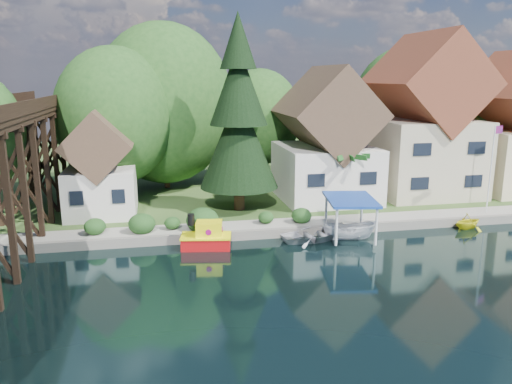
# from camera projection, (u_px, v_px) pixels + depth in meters

# --- Properties ---
(ground) EXTENTS (140.00, 140.00, 0.00)m
(ground) POSITION_uv_depth(u_px,v_px,m) (296.00, 286.00, 25.92)
(ground) COLOR black
(ground) RESTS_ON ground
(bank) EXTENTS (140.00, 52.00, 0.50)m
(bank) POSITION_uv_depth(u_px,v_px,m) (217.00, 167.00, 58.34)
(bank) COLOR #2B4A1D
(bank) RESTS_ON ground
(seawall) EXTENTS (60.00, 0.40, 0.62)m
(seawall) POSITION_uv_depth(u_px,v_px,m) (321.00, 230.00, 34.25)
(seawall) COLOR slate
(seawall) RESTS_ON ground
(promenade) EXTENTS (50.00, 2.60, 0.06)m
(promenade) POSITION_uv_depth(u_px,v_px,m) (341.00, 220.00, 35.83)
(promenade) COLOR gray
(promenade) RESTS_ON bank
(house_left) EXTENTS (7.64, 8.64, 11.02)m
(house_left) POSITION_uv_depth(u_px,v_px,m) (326.00, 144.00, 41.37)
(house_left) COLOR silver
(house_left) RESTS_ON bank
(house_center) EXTENTS (8.65, 9.18, 13.89)m
(house_center) POSITION_uv_depth(u_px,v_px,m) (423.00, 126.00, 43.28)
(house_center) COLOR #BDB193
(house_center) RESTS_ON bank
(shed) EXTENTS (5.09, 5.40, 7.85)m
(shed) POSITION_uv_depth(u_px,v_px,m) (100.00, 171.00, 36.80)
(shed) COLOR silver
(shed) RESTS_ON bank
(bg_trees) EXTENTS (49.90, 13.30, 10.57)m
(bg_trees) POSITION_uv_depth(u_px,v_px,m) (244.00, 115.00, 44.76)
(bg_trees) COLOR #382314
(bg_trees) RESTS_ON bank
(shrubs) EXTENTS (15.76, 2.47, 1.70)m
(shrubs) POSITION_uv_depth(u_px,v_px,m) (193.00, 219.00, 33.60)
(shrubs) COLOR #204519
(shrubs) RESTS_ON bank
(conifer) EXTENTS (5.99, 5.99, 14.74)m
(conifer) POSITION_uv_depth(u_px,v_px,m) (239.00, 118.00, 37.34)
(conifer) COLOR #382314
(conifer) RESTS_ON bank
(palm_tree) EXTENTS (4.05, 4.05, 4.67)m
(palm_tree) POSITION_uv_depth(u_px,v_px,m) (348.00, 158.00, 38.11)
(palm_tree) COLOR #382314
(palm_tree) RESTS_ON bank
(flagpole) EXTENTS (0.97, 0.46, 6.67)m
(flagpole) POSITION_uv_depth(u_px,v_px,m) (493.00, 160.00, 37.11)
(flagpole) COLOR white
(flagpole) RESTS_ON bank
(tugboat) EXTENTS (3.39, 2.23, 2.29)m
(tugboat) POSITION_uv_depth(u_px,v_px,m) (207.00, 237.00, 31.56)
(tugboat) COLOR #B20B0F
(tugboat) RESTS_ON ground
(boat_white_a) EXTENTS (4.69, 3.66, 0.89)m
(boat_white_a) POSITION_uv_depth(u_px,v_px,m) (313.00, 233.00, 33.14)
(boat_white_a) COLOR silver
(boat_white_a) RESTS_ON ground
(boat_canopy) EXTENTS (3.75, 4.88, 2.85)m
(boat_canopy) POSITION_uv_depth(u_px,v_px,m) (350.00, 222.00, 32.98)
(boat_canopy) COLOR silver
(boat_canopy) RESTS_ON ground
(boat_yellow) EXTENTS (2.90, 2.67, 1.27)m
(boat_yellow) POSITION_uv_depth(u_px,v_px,m) (468.00, 220.00, 35.56)
(boat_yellow) COLOR yellow
(boat_yellow) RESTS_ON ground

